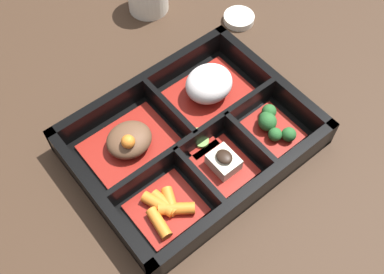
# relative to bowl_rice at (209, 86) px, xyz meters

# --- Properties ---
(ground_plane) EXTENTS (3.00, 3.00, 0.00)m
(ground_plane) POSITION_rel_bowl_rice_xyz_m (-0.07, -0.05, -0.03)
(ground_plane) COLOR #382619
(bento_base) EXTENTS (0.32, 0.25, 0.01)m
(bento_base) POSITION_rel_bowl_rice_xyz_m (-0.07, -0.05, -0.03)
(bento_base) COLOR black
(bento_base) RESTS_ON ground_plane
(bento_rim) EXTENTS (0.32, 0.25, 0.05)m
(bento_rim) POSITION_rel_bowl_rice_xyz_m (-0.07, -0.05, -0.01)
(bento_rim) COLOR black
(bento_rim) RESTS_ON ground_plane
(bowl_stew) EXTENTS (0.13, 0.10, 0.05)m
(bowl_stew) POSITION_rel_bowl_rice_xyz_m (-0.15, -0.00, -0.01)
(bowl_stew) COLOR maroon
(bowl_stew) RESTS_ON bento_base
(bowl_rice) EXTENTS (0.13, 0.10, 0.05)m
(bowl_rice) POSITION_rel_bowl_rice_xyz_m (0.00, 0.00, 0.00)
(bowl_rice) COLOR maroon
(bowl_rice) RESTS_ON bento_base
(bowl_carrots) EXTENTS (0.09, 0.08, 0.02)m
(bowl_carrots) POSITION_rel_bowl_rice_xyz_m (-0.17, -0.11, -0.02)
(bowl_carrots) COLOR maroon
(bowl_carrots) RESTS_ON bento_base
(bowl_tofu) EXTENTS (0.07, 0.08, 0.03)m
(bowl_tofu) POSITION_rel_bowl_rice_xyz_m (-0.07, -0.11, -0.01)
(bowl_tofu) COLOR maroon
(bowl_tofu) RESTS_ON bento_base
(bowl_greens) EXTENTS (0.07, 0.08, 0.03)m
(bowl_greens) POSITION_rel_bowl_rice_xyz_m (0.03, -0.11, -0.01)
(bowl_greens) COLOR maroon
(bowl_greens) RESTS_ON bento_base
(bowl_pickles) EXTENTS (0.04, 0.04, 0.01)m
(bowl_pickles) POSITION_rel_bowl_rice_xyz_m (-0.07, -0.06, -0.02)
(bowl_pickles) COLOR maroon
(bowl_pickles) RESTS_ON bento_base
(sauce_dish) EXTENTS (0.05, 0.05, 0.01)m
(sauce_dish) POSITION_rel_bowl_rice_xyz_m (0.16, 0.10, -0.03)
(sauce_dish) COLOR beige
(sauce_dish) RESTS_ON ground_plane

